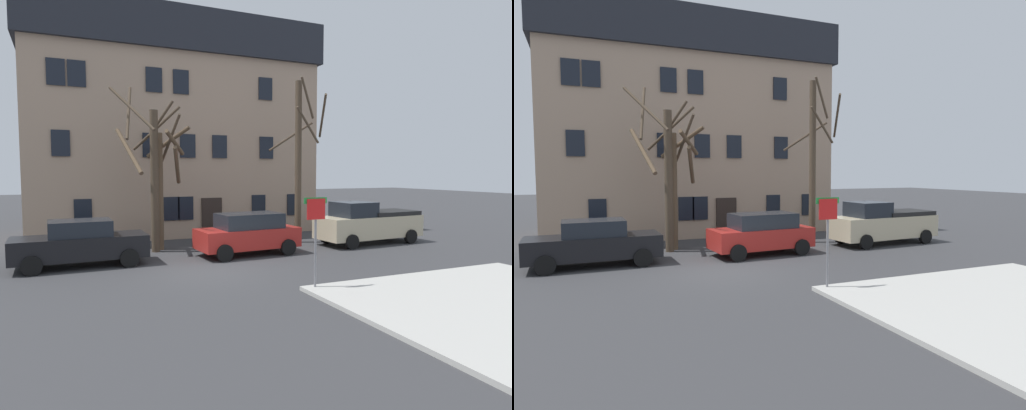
{
  "view_description": "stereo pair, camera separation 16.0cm",
  "coord_description": "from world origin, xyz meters",
  "views": [
    {
      "loc": [
        -4.72,
        -14.65,
        3.52
      ],
      "look_at": [
        3.44,
        3.91,
        1.97
      ],
      "focal_mm": 31.28,
      "sensor_mm": 36.0,
      "label": 1
    },
    {
      "loc": [
        -4.57,
        -14.71,
        3.52
      ],
      "look_at": [
        3.44,
        3.91,
        1.97
      ],
      "focal_mm": 31.28,
      "sensor_mm": 36.0,
      "label": 2
    }
  ],
  "objects": [
    {
      "name": "car_red_wagon",
      "position": [
        2.45,
        2.49,
        0.91
      ],
      "size": [
        4.36,
        2.26,
        1.75
      ],
      "color": "#AD231E",
      "rests_on": "ground_plane"
    },
    {
      "name": "bicycle_leaning",
      "position": [
        -4.75,
        3.74,
        0.37
      ],
      "size": [
        1.75,
        0.13,
        1.03
      ],
      "color": "black",
      "rests_on": "ground_plane"
    },
    {
      "name": "tree_bare_far",
      "position": [
        6.02,
        4.5,
        4.2
      ],
      "size": [
        2.59,
        2.98,
        7.92
      ],
      "color": "#4C3D2D",
      "rests_on": "ground_plane"
    },
    {
      "name": "pickup_truck_beige",
      "position": [
        8.9,
        2.82,
        0.99
      ],
      "size": [
        5.43,
        2.39,
        2.06
      ],
      "color": "#C6B793",
      "rests_on": "ground_plane"
    },
    {
      "name": "car_black_sedan",
      "position": [
        -4.1,
        2.84,
        0.86
      ],
      "size": [
        4.77,
        2.11,
        1.72
      ],
      "color": "black",
      "rests_on": "ground_plane"
    },
    {
      "name": "tree_bare_near",
      "position": [
        -1.02,
        4.78,
        3.61
      ],
      "size": [
        3.16,
        3.17,
        7.23
      ],
      "color": "#4C3D2D",
      "rests_on": "ground_plane"
    },
    {
      "name": "building_main",
      "position": [
        1.34,
        11.37,
        6.0
      ],
      "size": [
        15.85,
        7.56,
        11.81
      ],
      "color": "tan",
      "rests_on": "ground_plane"
    },
    {
      "name": "tree_bare_mid",
      "position": [
        -0.74,
        5.27,
        2.95
      ],
      "size": [
        3.27,
        3.25,
        5.59
      ],
      "color": "brown",
      "rests_on": "ground_plane"
    },
    {
      "name": "ground_plane",
      "position": [
        0.0,
        0.0,
        0.0
      ],
      "size": [
        120.0,
        120.0,
        0.0
      ],
      "primitive_type": "plane",
      "color": "#38383A"
    },
    {
      "name": "street_sign_pole",
      "position": [
        2.06,
        -3.55,
        1.93
      ],
      "size": [
        0.76,
        0.07,
        2.75
      ],
      "color": "slate",
      "rests_on": "ground_plane"
    }
  ]
}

